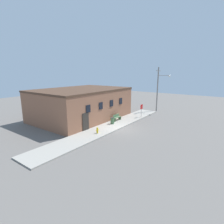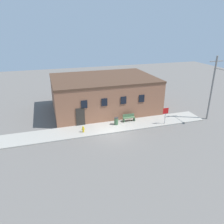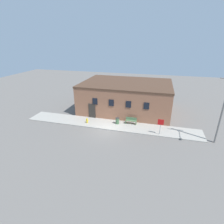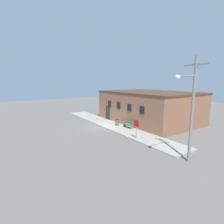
{
  "view_description": "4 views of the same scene",
  "coord_description": "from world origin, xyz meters",
  "px_view_note": "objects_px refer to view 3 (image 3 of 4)",
  "views": [
    {
      "loc": [
        -17.07,
        -11.15,
        6.79
      ],
      "look_at": [
        0.29,
        1.45,
        1.89
      ],
      "focal_mm": 28.0,
      "sensor_mm": 36.0,
      "label": 1
    },
    {
      "loc": [
        -6.33,
        -19.81,
        10.76
      ],
      "look_at": [
        0.29,
        1.45,
        1.89
      ],
      "focal_mm": 35.0,
      "sensor_mm": 36.0,
      "label": 2
    },
    {
      "loc": [
        5.62,
        -18.39,
        10.39
      ],
      "look_at": [
        0.29,
        1.45,
        1.89
      ],
      "focal_mm": 28.0,
      "sensor_mm": 36.0,
      "label": 3
    },
    {
      "loc": [
        19.18,
        -11.21,
        5.92
      ],
      "look_at": [
        0.29,
        1.45,
        1.89
      ],
      "focal_mm": 28.0,
      "sensor_mm": 36.0,
      "label": 4
    }
  ],
  "objects_px": {
    "fire_hydrant": "(87,120)",
    "bench": "(131,121)",
    "stop_sign": "(161,124)",
    "utility_pole": "(224,107)",
    "trash_bin": "(117,121)"
  },
  "relations": [
    {
      "from": "stop_sign",
      "to": "fire_hydrant",
      "type": "bearing_deg",
      "value": 175.82
    },
    {
      "from": "bench",
      "to": "stop_sign",
      "type": "bearing_deg",
      "value": -28.02
    },
    {
      "from": "bench",
      "to": "trash_bin",
      "type": "bearing_deg",
      "value": -164.51
    },
    {
      "from": "fire_hydrant",
      "to": "utility_pole",
      "type": "distance_m",
      "value": 15.74
    },
    {
      "from": "bench",
      "to": "utility_pole",
      "type": "xyz_separation_m",
      "value": [
        9.55,
        -2.19,
        3.69
      ]
    },
    {
      "from": "utility_pole",
      "to": "bench",
      "type": "bearing_deg",
      "value": 167.1
    },
    {
      "from": "fire_hydrant",
      "to": "stop_sign",
      "type": "bearing_deg",
      "value": -4.18
    },
    {
      "from": "stop_sign",
      "to": "trash_bin",
      "type": "bearing_deg",
      "value": 164.75
    },
    {
      "from": "trash_bin",
      "to": "stop_sign",
      "type": "bearing_deg",
      "value": -15.25
    },
    {
      "from": "stop_sign",
      "to": "bench",
      "type": "distance_m",
      "value": 4.28
    },
    {
      "from": "fire_hydrant",
      "to": "bench",
      "type": "bearing_deg",
      "value": 12.62
    },
    {
      "from": "trash_bin",
      "to": "utility_pole",
      "type": "xyz_separation_m",
      "value": [
        11.29,
        -1.7,
        3.69
      ]
    },
    {
      "from": "fire_hydrant",
      "to": "trash_bin",
      "type": "distance_m",
      "value": 4.04
    },
    {
      "from": "fire_hydrant",
      "to": "bench",
      "type": "distance_m",
      "value": 5.84
    },
    {
      "from": "stop_sign",
      "to": "trash_bin",
      "type": "relative_size",
      "value": 2.27
    }
  ]
}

